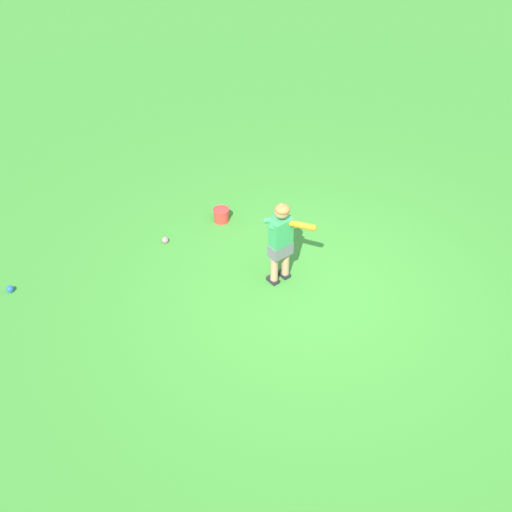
# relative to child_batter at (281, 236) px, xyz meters

# --- Properties ---
(ground_plane) EXTENTS (40.00, 40.00, 0.00)m
(ground_plane) POSITION_rel_child_batter_xyz_m (-0.33, -0.26, -0.65)
(ground_plane) COLOR #38842D
(child_batter) EXTENTS (0.53, 0.47, 1.08)m
(child_batter) POSITION_rel_child_batter_xyz_m (0.00, 0.00, 0.00)
(child_batter) COLOR #232328
(child_batter) RESTS_ON ground
(play_ball_midfield) EXTENTS (0.08, 0.08, 0.08)m
(play_ball_midfield) POSITION_rel_child_batter_xyz_m (1.19, 1.09, -0.61)
(play_ball_midfield) COLOR pink
(play_ball_midfield) RESTS_ON ground
(play_ball_near_batter) EXTENTS (0.08, 0.08, 0.08)m
(play_ball_near_batter) POSITION_rel_child_batter_xyz_m (0.94, 3.01, -0.61)
(play_ball_near_batter) COLOR blue
(play_ball_near_batter) RESTS_ON ground
(toy_bucket) EXTENTS (0.22, 0.22, 0.19)m
(toy_bucket) POSITION_rel_child_batter_xyz_m (1.37, 0.27, -0.55)
(toy_bucket) COLOR red
(toy_bucket) RESTS_ON ground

